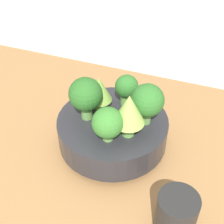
% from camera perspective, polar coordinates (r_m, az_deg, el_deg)
% --- Properties ---
extents(ground_plane, '(6.00, 6.00, 0.00)m').
position_cam_1_polar(ground_plane, '(0.75, 0.30, -7.53)').
color(ground_plane, silver).
extents(table, '(1.12, 0.61, 0.04)m').
position_cam_1_polar(table, '(0.74, 0.31, -6.54)').
color(table, '#9E7042').
rests_on(table, ground_plane).
extents(bowl, '(0.24, 0.24, 0.08)m').
position_cam_1_polar(bowl, '(0.69, 0.00, -3.36)').
color(bowl, '#28282D').
rests_on(bowl, table).
extents(romanesco_piece_near, '(0.06, 0.06, 0.10)m').
position_cam_1_polar(romanesco_piece_near, '(0.59, 3.12, 0.25)').
color(romanesco_piece_near, '#6BA34C').
rests_on(romanesco_piece_near, bowl).
extents(broccoli_floret_right, '(0.07, 0.07, 0.09)m').
position_cam_1_polar(broccoli_floret_right, '(0.63, 6.48, 2.01)').
color(broccoli_floret_right, '#609347').
rests_on(broccoli_floret_right, bowl).
extents(broccoli_floret_front, '(0.06, 0.06, 0.07)m').
position_cam_1_polar(broccoli_floret_front, '(0.60, -0.79, -2.06)').
color(broccoli_floret_front, '#6BA34C').
rests_on(broccoli_floret_front, bowl).
extents(broccoli_floret_back, '(0.05, 0.05, 0.07)m').
position_cam_1_polar(broccoli_floret_back, '(0.69, 2.69, 4.42)').
color(broccoli_floret_back, '#6BA34C').
rests_on(broccoli_floret_back, bowl).
extents(romanesco_piece_far, '(0.06, 0.06, 0.08)m').
position_cam_1_polar(romanesco_piece_far, '(0.67, -2.39, 4.08)').
color(romanesco_piece_far, '#6BA34C').
rests_on(romanesco_piece_far, bowl).
extents(broccoli_floret_left, '(0.07, 0.07, 0.10)m').
position_cam_1_polar(broccoli_floret_left, '(0.64, -4.85, 3.10)').
color(broccoli_floret_left, '#609347').
rests_on(broccoli_floret_left, bowl).
extents(cup, '(0.07, 0.07, 0.09)m').
position_cam_1_polar(cup, '(0.57, 11.62, -17.86)').
color(cup, black).
rests_on(cup, table).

